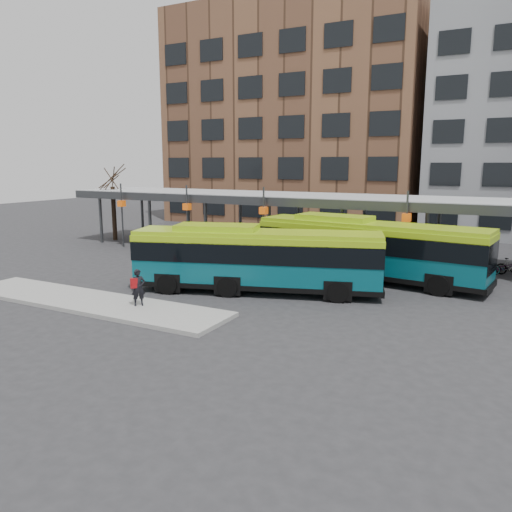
{
  "coord_description": "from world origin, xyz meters",
  "views": [
    {
      "loc": [
        11.45,
        -18.92,
        6.34
      ],
      "look_at": [
        0.23,
        2.48,
        1.8
      ],
      "focal_mm": 35.0,
      "sensor_mm": 36.0,
      "label": 1
    }
  ],
  "objects_px": {
    "bus_front": "(256,258)",
    "pedestrian": "(138,287)",
    "tree": "(114,211)",
    "bus_rear": "(367,247)"
  },
  "relations": [
    {
      "from": "bus_front",
      "to": "pedestrian",
      "type": "relative_size",
      "value": 7.6
    },
    {
      "from": "tree",
      "to": "bus_rear",
      "type": "distance_m",
      "value": 22.86
    },
    {
      "from": "tree",
      "to": "bus_front",
      "type": "height_order",
      "value": "tree"
    },
    {
      "from": "tree",
      "to": "bus_front",
      "type": "relative_size",
      "value": 0.46
    },
    {
      "from": "bus_rear",
      "to": "pedestrian",
      "type": "relative_size",
      "value": 7.87
    },
    {
      "from": "bus_rear",
      "to": "pedestrian",
      "type": "height_order",
      "value": "bus_rear"
    },
    {
      "from": "tree",
      "to": "pedestrian",
      "type": "xyz_separation_m",
      "value": [
        15.14,
        -14.66,
        -1.43
      ]
    },
    {
      "from": "tree",
      "to": "bus_front",
      "type": "bearing_deg",
      "value": -27.73
    },
    {
      "from": "tree",
      "to": "pedestrian",
      "type": "bearing_deg",
      "value": -44.09
    },
    {
      "from": "bus_rear",
      "to": "pedestrian",
      "type": "xyz_separation_m",
      "value": [
        -7.28,
        -10.23,
        -0.79
      ]
    }
  ]
}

